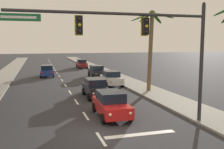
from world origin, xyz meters
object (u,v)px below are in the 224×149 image
object	(u,v)px
sedan_third_in_queue	(95,88)
palm_right_second	(152,35)
sedan_parked_nearest_kerb	(97,71)
sedan_parked_mid_kerb	(111,78)
sedan_parked_far_kerb	(82,64)
traffic_signal_mast	(148,38)
sedan_oncoming_far	(47,71)
sedan_lead_at_stop_bar	(111,104)

from	to	relation	value
sedan_third_in_queue	palm_right_second	world-z (taller)	palm_right_second
sedan_parked_nearest_kerb	palm_right_second	distance (m)	13.49
sedan_parked_mid_kerb	palm_right_second	world-z (taller)	palm_right_second
sedan_parked_far_kerb	traffic_signal_mast	bearing A→B (deg)	-93.67
traffic_signal_mast	palm_right_second	bearing A→B (deg)	64.12
traffic_signal_mast	sedan_oncoming_far	size ratio (longest dim) A/B	2.53
sedan_parked_nearest_kerb	sedan_third_in_queue	bearing A→B (deg)	-103.30
traffic_signal_mast	sedan_parked_far_kerb	size ratio (longest dim) A/B	2.54
sedan_parked_nearest_kerb	sedan_parked_far_kerb	bearing A→B (deg)	89.08
traffic_signal_mast	sedan_parked_far_kerb	bearing A→B (deg)	86.33
sedan_third_in_queue	sedan_lead_at_stop_bar	bearing A→B (deg)	-93.22
sedan_parked_mid_kerb	sedan_parked_far_kerb	world-z (taller)	same
sedan_oncoming_far	sedan_parked_nearest_kerb	size ratio (longest dim) A/B	1.01
sedan_third_in_queue	sedan_oncoming_far	bearing A→B (deg)	103.13
sedan_third_in_queue	palm_right_second	size ratio (longest dim) A/B	0.55
sedan_lead_at_stop_bar	palm_right_second	size ratio (longest dim) A/B	0.56
traffic_signal_mast	sedan_oncoming_far	world-z (taller)	traffic_signal_mast
sedan_parked_far_kerb	palm_right_second	distance (m)	27.25
palm_right_second	sedan_parked_mid_kerb	bearing A→B (deg)	119.24
traffic_signal_mast	sedan_lead_at_stop_bar	size ratio (longest dim) A/B	2.55
sedan_lead_at_stop_bar	palm_right_second	distance (m)	10.69
sedan_lead_at_stop_bar	sedan_third_in_queue	world-z (taller)	same
sedan_oncoming_far	sedan_parked_mid_kerb	xyz separation A→B (m)	(6.87, -10.21, 0.00)
sedan_third_in_queue	sedan_parked_mid_kerb	world-z (taller)	same
sedan_parked_far_kerb	palm_right_second	size ratio (longest dim) A/B	0.56
sedan_lead_at_stop_bar	sedan_parked_far_kerb	bearing A→B (deg)	83.78
sedan_parked_nearest_kerb	sedan_parked_far_kerb	xyz separation A→B (m)	(0.23, 14.40, 0.00)
sedan_parked_mid_kerb	sedan_parked_far_kerb	distance (m)	21.86
palm_right_second	sedan_lead_at_stop_bar	bearing A→B (deg)	-130.61
sedan_lead_at_stop_bar	sedan_parked_nearest_kerb	world-z (taller)	same
sedan_third_in_queue	sedan_parked_far_kerb	bearing A→B (deg)	83.08
traffic_signal_mast	sedan_oncoming_far	bearing A→B (deg)	100.59
sedan_parked_far_kerb	sedan_parked_mid_kerb	bearing A→B (deg)	-90.50
sedan_third_in_queue	sedan_parked_nearest_kerb	size ratio (longest dim) A/B	1.00
palm_right_second	traffic_signal_mast	bearing A→B (deg)	-115.88
sedan_third_in_queue	sedan_parked_mid_kerb	distance (m)	6.53
sedan_parked_far_kerb	sedan_oncoming_far	bearing A→B (deg)	-121.23
sedan_parked_nearest_kerb	sedan_parked_mid_kerb	xyz separation A→B (m)	(0.04, -7.46, 0.00)
traffic_signal_mast	sedan_parked_mid_kerb	distance (m)	15.68
sedan_parked_mid_kerb	sedan_parked_far_kerb	size ratio (longest dim) A/B	0.99
sedan_third_in_queue	sedan_parked_mid_kerb	bearing A→B (deg)	61.09
sedan_lead_at_stop_bar	sedan_parked_far_kerb	size ratio (longest dim) A/B	1.00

